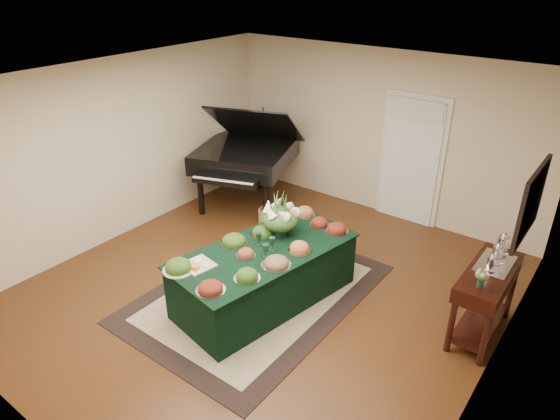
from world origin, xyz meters
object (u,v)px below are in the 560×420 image
Objects in this scene: buffet_table at (265,275)px; mahogany_sideboard at (487,285)px; grand_piano at (246,155)px; floral_centerpiece at (280,215)px.

mahogany_sideboard is at bearing 22.67° from buffet_table.
grand_piano is 4.51m from mahogany_sideboard.
buffet_table is 2.58m from mahogany_sideboard.
grand_piano reaches higher than buffet_table.
mahogany_sideboard reaches higher than buffet_table.
buffet_table is 0.77m from floral_centerpiece.
buffet_table is at bearing -45.09° from grand_piano.
floral_centerpiece is 2.52m from grand_piano.
buffet_table is 5.23× the size of floral_centerpiece.
grand_piano is (-2.01, 2.02, 0.54)m from buffet_table.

